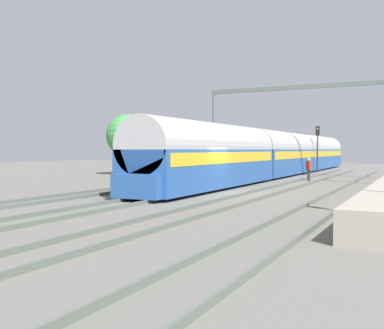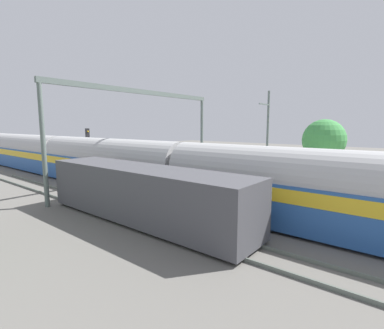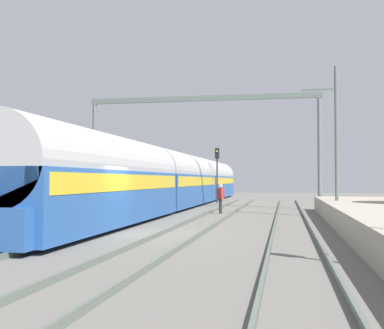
# 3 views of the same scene
# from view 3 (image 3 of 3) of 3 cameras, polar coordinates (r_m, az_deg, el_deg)

# --- Properties ---
(ground) EXTENTS (120.00, 120.00, 0.00)m
(ground) POSITION_cam_3_polar(r_m,az_deg,el_deg) (18.85, -6.99, -7.82)
(ground) COLOR #66635D
(track_west) EXTENTS (1.52, 60.00, 0.16)m
(track_west) POSITION_cam_3_polar(r_m,az_deg,el_deg) (19.53, -12.58, -7.34)
(track_west) COLOR #59625A
(track_west) RESTS_ON ground
(track_east) EXTENTS (1.52, 60.00, 0.16)m
(track_east) POSITION_cam_3_polar(r_m,az_deg,el_deg) (18.35, -1.03, -7.75)
(track_east) COLOR #59625A
(track_east) RESTS_ON ground
(track_far_east) EXTENTS (1.52, 60.00, 0.16)m
(track_far_east) POSITION_cam_3_polar(r_m,az_deg,el_deg) (17.98, 11.55, -7.83)
(track_far_east) COLOR #59625A
(track_far_east) RESTS_ON ground
(passenger_train) EXTENTS (2.93, 49.20, 3.82)m
(passenger_train) POSITION_cam_3_polar(r_m,az_deg,el_deg) (37.13, -1.29, -1.79)
(passenger_train) COLOR #28569E
(passenger_train) RESTS_ON ground
(freight_car) EXTENTS (2.80, 13.00, 2.70)m
(freight_car) POSITION_cam_3_polar(r_m,az_deg,el_deg) (29.88, -12.27, -2.72)
(freight_car) COLOR #47474C
(freight_car) RESTS_ON ground
(person_crossing) EXTENTS (0.46, 0.44, 1.73)m
(person_crossing) POSITION_cam_3_polar(r_m,az_deg,el_deg) (29.48, 3.28, -3.63)
(person_crossing) COLOR #292929
(person_crossing) RESTS_ON ground
(railway_signal_far) EXTENTS (0.36, 0.30, 4.72)m
(railway_signal_far) POSITION_cam_3_polar(r_m,az_deg,el_deg) (42.76, 2.89, -0.35)
(railway_signal_far) COLOR #2D2D33
(railway_signal_far) RESTS_ON ground
(catenary_gantry) EXTENTS (16.28, 0.28, 7.86)m
(catenary_gantry) POSITION_cam_3_polar(r_m,az_deg,el_deg) (34.83, 1.17, 4.66)
(catenary_gantry) COLOR slate
(catenary_gantry) RESTS_ON ground
(catenary_pole_east_mid) EXTENTS (1.90, 0.20, 8.00)m
(catenary_pole_east_mid) POSITION_cam_3_polar(r_m,az_deg,el_deg) (27.34, 16.11, 2.83)
(catenary_pole_east_mid) COLOR slate
(catenary_pole_east_mid) RESTS_ON ground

